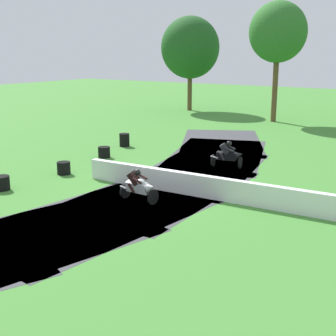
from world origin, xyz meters
TOP-DOWN VIEW (x-y plane):
  - ground_plane at (0.00, 0.00)m, footprint 120.00×120.00m
  - track_asphalt at (-1.14, -0.04)m, footprint 10.20×32.90m
  - safety_barrier at (5.89, 0.22)m, footprint 19.48×1.02m
  - motorcycle_lead_white at (0.05, -1.87)m, footprint 1.69×0.81m
  - motorcycle_chase_black at (0.46, 5.03)m, footprint 1.69×0.95m
  - tire_stack_mid_a at (-5.80, -3.75)m, footprint 0.68×0.68m
  - tire_stack_mid_b at (-5.51, -0.43)m, footprint 0.63×0.63m
  - tire_stack_far at (-6.28, 3.38)m, footprint 0.66×0.66m
  - tire_stack_extra_a at (-7.30, 6.46)m, footprint 0.62×0.62m
  - tree_far_right at (-13.28, 24.36)m, footprint 5.65×5.65m
  - tree_mid_rise at (-3.48, 21.60)m, footprint 4.62×4.62m

SIDE VIEW (x-z plane):
  - ground_plane at x=0.00m, z-range 0.00..0.00m
  - track_asphalt at x=-1.14m, z-range 0.00..0.01m
  - tire_stack_mid_b at x=-5.51m, z-range 0.00..0.60m
  - tire_stack_far at x=-6.28m, z-range 0.00..0.60m
  - tire_stack_mid_a at x=-5.80m, z-range 0.00..0.60m
  - tire_stack_extra_a at x=-7.30m, z-range 0.00..0.80m
  - safety_barrier at x=5.89m, z-range 0.00..0.90m
  - motorcycle_lead_white at x=0.05m, z-range -0.07..1.36m
  - motorcycle_chase_black at x=0.46m, z-range -0.05..1.37m
  - tree_far_right at x=-13.28m, z-range 1.53..10.56m
  - tree_mid_rise at x=-3.48m, z-range 2.35..11.99m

